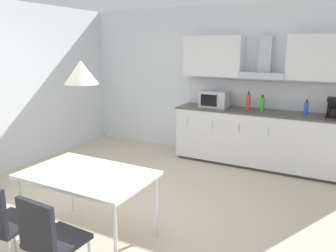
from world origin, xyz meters
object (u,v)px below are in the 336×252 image
chair_near_left (0,219)px  pendant_lamp (81,72)px  bottle_green (262,104)px  coffee_maker (333,107)px  bottle_blue (306,109)px  chair_near_right (49,237)px  bottle_red (248,102)px  dining_table (88,178)px  microwave (214,99)px

chair_near_left → pendant_lamp: (0.29, 0.79, 1.20)m
bottle_green → chair_near_left: size_ratio=0.30×
coffee_maker → pendant_lamp: (-2.09, -3.04, 0.64)m
bottle_blue → chair_near_right: bearing=-110.7°
bottle_red → chair_near_right: bottle_red is taller
bottle_blue → dining_table: bottle_blue is taller
chair_near_right → coffee_maker: bearing=64.8°
microwave → coffee_maker: (1.86, 0.03, 0.01)m
pendant_lamp → chair_near_left: bearing=-110.0°
coffee_maker → bottle_red: 1.26m
dining_table → bottle_red: bearing=74.5°
coffee_maker → pendant_lamp: pendant_lamp is taller
microwave → pendant_lamp: bearing=-94.5°
chair_near_left → bottle_green: bearing=70.8°
bottle_red → bottle_green: (0.22, 0.05, -0.02)m
dining_table → bottle_blue: bearing=60.2°
chair_near_right → bottle_blue: bearing=69.3°
microwave → bottle_blue: size_ratio=1.97×
bottle_green → bottle_blue: bearing=-4.1°
pendant_lamp → microwave: bearing=85.5°
microwave → bottle_green: (0.82, 0.04, -0.03)m
microwave → coffee_maker: 1.86m
bottle_green → bottle_blue: 0.68m
microwave → bottle_red: 0.60m
bottle_green → dining_table: size_ratio=0.20×
chair_near_left → pendant_lamp: 1.46m
chair_near_left → bottle_red: bearing=73.6°
bottle_red → bottle_green: bottle_red is taller
microwave → coffee_maker: coffee_maker is taller
bottle_red → chair_near_left: 3.99m
microwave → pendant_lamp: 3.09m
bottle_green → chair_near_right: bearing=-101.2°
chair_near_right → pendant_lamp: (-0.29, 0.79, 1.20)m
microwave → chair_near_right: 3.84m
bottle_red → dining_table: size_ratio=0.24×
chair_near_right → chair_near_left: bearing=180.0°
bottle_red → coffee_maker: bearing=1.4°
bottle_green → pendant_lamp: (-1.05, -3.06, 0.68)m
bottle_blue → bottle_red: bearing=179.9°
bottle_green → chair_near_right: size_ratio=0.30×
bottle_green → dining_table: 3.25m
microwave → chair_near_left: 3.87m
bottle_red → dining_table: bottle_red is taller
microwave → dining_table: size_ratio=0.37×
bottle_green → chair_near_left: 4.10m
bottle_green → microwave: bearing=-177.0°
bottle_blue → chair_near_left: bearing=-117.9°
bottle_red → chair_near_left: size_ratio=0.36×
dining_table → chair_near_right: chair_near_right is taller
microwave → bottle_green: size_ratio=1.82×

